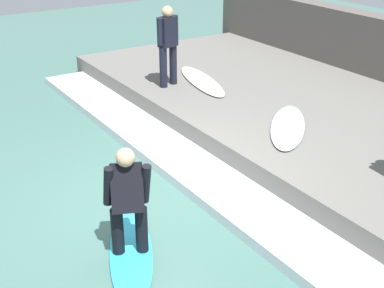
% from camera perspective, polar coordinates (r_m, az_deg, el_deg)
% --- Properties ---
extents(ground_plane, '(28.00, 28.00, 0.00)m').
position_cam_1_polar(ground_plane, '(7.39, -4.19, -6.07)').
color(ground_plane, '#426B60').
extents(concrete_ledge, '(4.40, 12.01, 0.44)m').
position_cam_1_polar(concrete_ledge, '(9.30, 15.12, 1.38)').
color(concrete_ledge, '#66635E').
rests_on(concrete_ledge, ground_plane).
extents(wave_foam_crest, '(0.88, 11.41, 0.15)m').
position_cam_1_polar(wave_foam_crest, '(7.76, 1.55, -3.77)').
color(wave_foam_crest, silver).
rests_on(wave_foam_crest, ground_plane).
extents(surfboard_riding, '(1.27, 1.95, 0.06)m').
position_cam_1_polar(surfboard_riding, '(6.38, -6.53, -11.44)').
color(surfboard_riding, '#2DADD1').
rests_on(surfboard_riding, ground_plane).
extents(surfer_riding, '(0.50, 0.53, 1.31)m').
position_cam_1_polar(surfer_riding, '(5.97, -6.88, -5.58)').
color(surfer_riding, black).
rests_on(surfer_riding, surfboard_riding).
extents(surfer_waiting_near, '(0.50, 0.31, 1.53)m').
position_cam_1_polar(surfer_waiting_near, '(10.29, -2.60, 10.85)').
color(surfer_waiting_near, black).
rests_on(surfer_waiting_near, concrete_ledge).
extents(surfboard_waiting_near, '(0.96, 2.12, 0.06)m').
position_cam_1_polar(surfboard_waiting_near, '(10.70, 1.04, 6.77)').
color(surfboard_waiting_near, white).
rests_on(surfboard_waiting_near, concrete_ledge).
extents(surfboard_spare, '(1.71, 1.70, 0.06)m').
position_cam_1_polar(surfboard_spare, '(8.64, 10.18, 1.87)').
color(surfboard_spare, silver).
rests_on(surfboard_spare, concrete_ledge).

